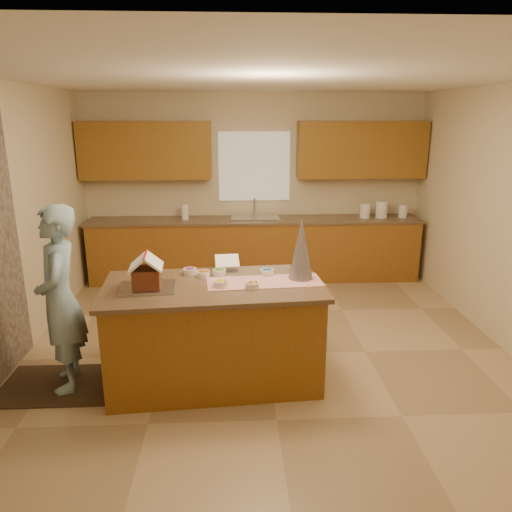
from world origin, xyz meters
name	(u,v)px	position (x,y,z in m)	size (l,w,h in m)	color
floor	(267,354)	(0.00, 0.00, 0.00)	(5.50, 5.50, 0.00)	tan
ceiling	(268,77)	(0.00, 0.00, 2.70)	(5.50, 5.50, 0.00)	silver
wall_back	(254,187)	(0.00, 2.75, 1.35)	(5.50, 5.50, 0.00)	beige
wall_front	(316,371)	(0.00, -2.75, 1.35)	(5.50, 5.50, 0.00)	beige
wall_left	(0,229)	(-2.50, 0.00, 1.35)	(5.50, 5.50, 0.00)	beige
window_curtain	(254,167)	(0.00, 2.72, 1.65)	(1.05, 0.03, 1.00)	white
back_counter_base	(255,250)	(0.00, 2.45, 0.44)	(4.80, 0.60, 0.88)	brown
back_counter_top	(255,220)	(0.00, 2.45, 0.90)	(4.85, 0.63, 0.04)	brown
upper_cabinet_left	(146,150)	(-1.55, 2.57, 1.90)	(1.85, 0.35, 0.80)	brown
upper_cabinet_right	(361,150)	(1.55, 2.57, 1.90)	(1.85, 0.35, 0.80)	brown
sink	(255,221)	(0.00, 2.45, 0.89)	(0.70, 0.45, 0.12)	silver
faucet	(254,207)	(0.00, 2.63, 1.06)	(0.03, 0.03, 0.28)	silver
island_base	(214,335)	(-0.51, -0.48, 0.45)	(1.84, 0.92, 0.90)	brown
island_top	(213,286)	(-0.51, -0.48, 0.92)	(1.92, 1.00, 0.04)	brown
table_runner	(265,282)	(-0.06, -0.44, 0.94)	(1.02, 0.37, 0.01)	#AC0C20
baking_tray	(147,288)	(-1.07, -0.57, 0.95)	(0.47, 0.35, 0.03)	silver
cookbook	(227,261)	(-0.39, -0.08, 1.03)	(0.22, 0.02, 0.18)	white
tinsel_tree	(301,249)	(0.28, -0.36, 1.22)	(0.22, 0.22, 0.56)	silver
rug	(65,385)	(-1.89, -0.51, 0.01)	(1.12, 0.73, 0.01)	black
boy	(60,299)	(-1.84, -0.51, 0.84)	(0.60, 0.40, 1.66)	#8BAFC5
canister_a	(365,211)	(1.63, 2.45, 1.02)	(0.15, 0.15, 0.21)	white
canister_b	(382,209)	(1.87, 2.45, 1.04)	(0.17, 0.17, 0.24)	white
canister_c	(403,211)	(2.20, 2.45, 1.01)	(0.13, 0.13, 0.19)	white
paper_towel	(185,212)	(-1.02, 2.45, 1.03)	(0.10, 0.10, 0.23)	white
gingerbread_house	(147,274)	(-1.07, -0.57, 1.07)	(0.30, 0.31, 0.29)	#5B2617
candy_bowls	(225,276)	(-0.41, -0.35, 0.97)	(0.84, 0.54, 0.06)	#52B329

